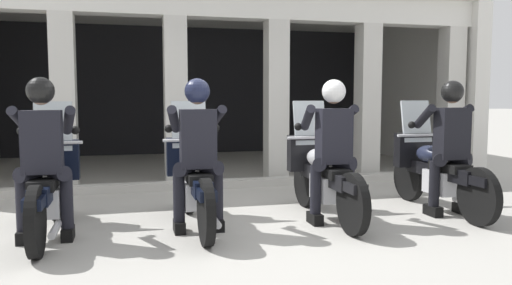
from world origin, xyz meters
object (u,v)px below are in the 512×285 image
object	(u,v)px
police_officer_far_left	(43,145)
motorcycle_center_right	(323,174)
motorcycle_center_left	(195,179)
motorcycle_far_right	(435,170)
police_officer_far_right	(450,136)
police_officer_center_right	(333,139)
police_officer_center_left	(198,142)
motorcycle_far_left	(49,185)

from	to	relation	value
police_officer_far_left	motorcycle_center_right	bearing A→B (deg)	4.70
motorcycle_center_left	motorcycle_center_right	world-z (taller)	same
police_officer_far_left	motorcycle_far_right	bearing A→B (deg)	3.19
motorcycle_far_right	police_officer_far_right	size ratio (longest dim) A/B	1.29
police_officer_center_right	motorcycle_far_right	distance (m)	1.58
police_officer_center_left	motorcycle_far_right	xyz separation A→B (m)	(2.97, 0.28, -0.44)
police_officer_center_right	police_officer_far_right	size ratio (longest dim) A/B	1.00
police_officer_far_left	motorcycle_far_right	xyz separation A→B (m)	(4.46, 0.27, -0.44)
motorcycle_far_right	police_officer_center_left	bearing A→B (deg)	-171.61
motorcycle_far_left	motorcycle_far_right	world-z (taller)	same
motorcycle_center_right	police_officer_center_right	bearing A→B (deg)	-90.29
motorcycle_far_right	motorcycle_far_left	bearing A→B (deg)	-177.08
police_officer_center_right	motorcycle_far_right	size ratio (longest dim) A/B	0.78
motorcycle_center_left	police_officer_center_left	xyz separation A→B (m)	(-0.00, -0.28, 0.44)
motorcycle_center_left	motorcycle_center_right	xyz separation A→B (m)	(1.49, -0.02, 0.00)
motorcycle_far_left	police_officer_far_left	distance (m)	0.52
police_officer_center_left	police_officer_far_right	world-z (taller)	same
motorcycle_center_left	police_officer_far_right	distance (m)	3.02
police_officer_center_left	motorcycle_far_right	bearing A→B (deg)	2.39
motorcycle_center_right	police_officer_far_left	bearing A→B (deg)	-175.04
police_officer_center_left	motorcycle_center_left	bearing A→B (deg)	86.80
police_officer_far_left	police_officer_center_left	xyz separation A→B (m)	(1.49, -0.01, 0.00)
motorcycle_far_left	police_officer_far_right	bearing A→B (deg)	-4.09
police_officer_far_right	police_officer_center_right	bearing A→B (deg)	-176.47
motorcycle_center_right	police_officer_far_right	distance (m)	1.57
police_officer_far_left	motorcycle_far_right	size ratio (longest dim) A/B	0.78
police_officer_center_right	police_officer_center_left	bearing A→B (deg)	179.26
police_officer_center_right	motorcycle_far_right	bearing A→B (deg)	11.21
motorcycle_far_left	motorcycle_center_right	bearing A→B (deg)	-0.76
motorcycle_center_right	police_officer_far_right	bearing A→B (deg)	-10.41
police_officer_far_left	motorcycle_center_left	world-z (taller)	police_officer_far_left
police_officer_far_left	motorcycle_center_right	distance (m)	3.02
motorcycle_center_right	motorcycle_far_right	size ratio (longest dim) A/B	1.00
motorcycle_far_left	motorcycle_center_right	size ratio (longest dim) A/B	1.00
motorcycle_center_right	police_officer_center_right	distance (m)	0.52
motorcycle_center_left	motorcycle_center_right	distance (m)	1.49
motorcycle_center_left	police_officer_far_right	xyz separation A→B (m)	(2.97, -0.29, 0.44)
motorcycle_far_left	motorcycle_center_right	xyz separation A→B (m)	(2.97, -0.02, 0.00)
police_officer_far_left	motorcycle_center_right	xyz separation A→B (m)	(2.97, 0.26, -0.44)
motorcycle_far_right	police_officer_far_left	bearing A→B (deg)	-173.44
police_officer_center_left	motorcycle_far_right	size ratio (longest dim) A/B	0.78
police_officer_center_left	police_officer_center_right	distance (m)	1.49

